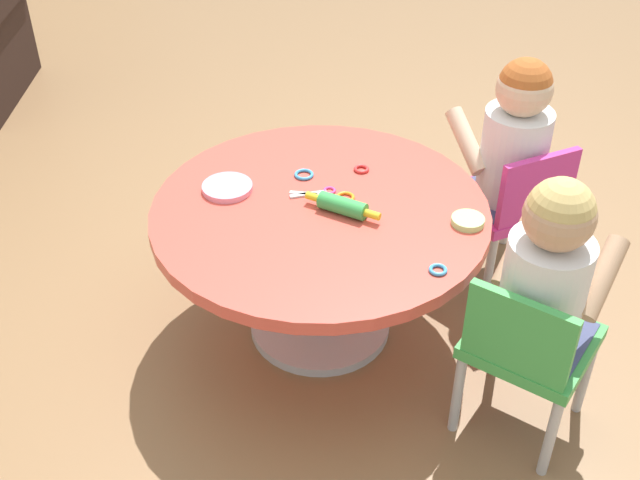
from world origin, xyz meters
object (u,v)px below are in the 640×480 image
at_px(seated_child_left, 548,270).
at_px(craft_scissors, 320,194).
at_px(child_chair_left, 527,347).
at_px(craft_table, 320,235).
at_px(child_chair_right, 512,204).
at_px(seated_child_right, 515,137).
at_px(rolling_pin, 343,206).

relative_size(seated_child_left, craft_scissors, 3.58).
height_order(child_chair_left, craft_scissors, child_chair_left).
distance_m(craft_table, child_chair_left, 0.67).
distance_m(child_chair_left, child_chair_right, 0.66).
xyz_separation_m(child_chair_left, craft_scissors, (0.28, 0.65, 0.16)).
relative_size(child_chair_left, craft_scissors, 3.76).
bearing_deg(child_chair_right, craft_table, 130.18).
bearing_deg(seated_child_right, seated_child_left, -165.90).
xyz_separation_m(seated_child_left, seated_child_right, (0.64, 0.16, 0.00)).
xyz_separation_m(craft_table, seated_child_right, (0.46, -0.48, 0.17)).
bearing_deg(rolling_pin, child_chair_right, -45.31).
distance_m(craft_table, child_chair_right, 0.67).
relative_size(craft_table, craft_scissors, 6.81).
distance_m(seated_child_left, child_chair_right, 0.66).
relative_size(seated_child_left, rolling_pin, 2.21).
height_order(craft_table, seated_child_right, seated_child_right).
distance_m(seated_child_right, craft_scissors, 0.64).
distance_m(craft_table, craft_scissors, 0.12).
xyz_separation_m(child_chair_left, seated_child_right, (0.67, 0.15, 0.23)).
height_order(craft_table, seated_child_left, seated_child_left).
xyz_separation_m(child_chair_right, rolling_pin, (-0.44, 0.44, 0.18)).
relative_size(seated_child_right, craft_scissors, 3.58).
bearing_deg(craft_table, rolling_pin, -94.92).
bearing_deg(seated_child_left, seated_child_right, 14.10).
relative_size(craft_table, child_chair_right, 1.81).
height_order(child_chair_left, child_chair_right, same).
distance_m(child_chair_left, rolling_pin, 0.63).
xyz_separation_m(seated_child_right, rolling_pin, (-0.46, 0.41, -0.04)).
xyz_separation_m(craft_table, rolling_pin, (-0.01, -0.07, 0.12)).
bearing_deg(child_chair_left, seated_child_right, 12.45).
height_order(seated_child_right, craft_scissors, seated_child_right).
xyz_separation_m(seated_child_left, craft_scissors, (0.24, 0.66, -0.07)).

